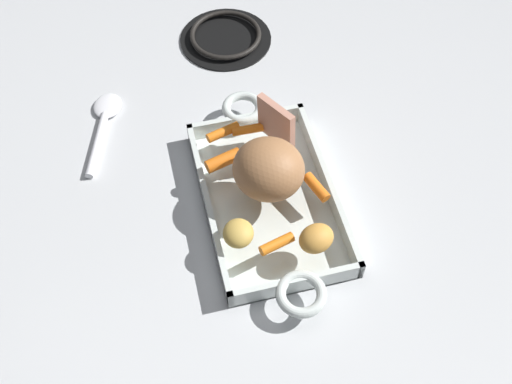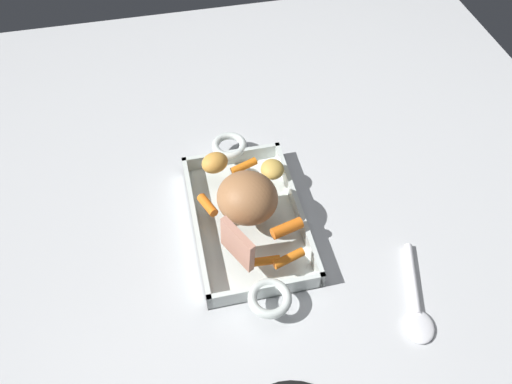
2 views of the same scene
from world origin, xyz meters
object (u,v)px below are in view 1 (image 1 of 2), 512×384
object	(u,v)px
baby_carrot_southwest	(223,160)
potato_golden_small	(238,233)
roasting_dish	(269,198)
baby_carrot_northwest	(316,187)
roast_slice_thick	(276,123)
serving_spoon	(103,122)
potato_halved	(316,238)
pork_roast	(266,170)
baby_carrot_center_right	(223,132)
baby_carrot_southeast	(248,129)
stove_burner_rear	(226,37)
baby_carrot_short	(277,244)

from	to	relation	value
baby_carrot_southwest	potato_golden_small	distance (m)	0.15
roasting_dish	baby_carrot_northwest	world-z (taller)	baby_carrot_northwest
roast_slice_thick	serving_spoon	world-z (taller)	roast_slice_thick
roast_slice_thick	baby_carrot_southwest	distance (m)	0.11
baby_carrot_southwest	serving_spoon	world-z (taller)	baby_carrot_southwest
roasting_dish	potato_halved	world-z (taller)	potato_halved
pork_roast	baby_carrot_center_right	size ratio (longest dim) A/B	1.95
baby_carrot_southeast	roast_slice_thick	bearing A→B (deg)	61.39
roast_slice_thick	potato_halved	bearing A→B (deg)	1.19
roast_slice_thick	potato_halved	distance (m)	0.23
potato_halved	potato_golden_small	distance (m)	0.12
baby_carrot_southwest	roasting_dish	bearing A→B (deg)	43.23
baby_carrot_northwest	baby_carrot_center_right	distance (m)	0.20
stove_burner_rear	potato_halved	bearing A→B (deg)	2.85
baby_carrot_southwest	potato_halved	size ratio (longest dim) A/B	1.08
baby_carrot_southwest	potato_golden_small	bearing A→B (deg)	-2.98
pork_roast	potato_golden_small	xyz separation A→B (m)	(0.09, -0.07, -0.03)
roasting_dish	pork_roast	world-z (taller)	pork_roast
baby_carrot_short	baby_carrot_southeast	distance (m)	0.24
baby_carrot_short	stove_burner_rear	xyz separation A→B (m)	(-0.55, 0.03, -0.05)
baby_carrot_short	roast_slice_thick	bearing A→B (deg)	165.53
roasting_dish	baby_carrot_northwest	distance (m)	0.09
roast_slice_thick	baby_carrot_southwest	size ratio (longest dim) A/B	1.31
baby_carrot_short	baby_carrot_center_right	world-z (taller)	baby_carrot_short
potato_halved	stove_burner_rear	world-z (taller)	potato_halved
potato_halved	serving_spoon	xyz separation A→B (m)	(-0.38, -0.31, -0.06)
pork_roast	serving_spoon	size ratio (longest dim) A/B	0.58
potato_halved	roasting_dish	bearing A→B (deg)	-160.52
stove_burner_rear	baby_carrot_center_right	bearing A→B (deg)	-12.72
baby_carrot_southwest	roast_slice_thick	bearing A→B (deg)	109.05
roast_slice_thick	stove_burner_rear	distance (m)	0.34
roast_slice_thick	baby_carrot_northwest	xyz separation A→B (m)	(0.13, 0.04, -0.03)
potato_golden_small	baby_carrot_center_right	bearing A→B (deg)	174.40
baby_carrot_northwest	potato_golden_small	world-z (taller)	potato_golden_small
roasting_dish	baby_carrot_southeast	bearing A→B (deg)	-177.06
baby_carrot_center_right	stove_burner_rear	distance (m)	0.31
baby_carrot_short	serving_spoon	bearing A→B (deg)	-145.95
pork_roast	baby_carrot_southeast	xyz separation A→B (m)	(-0.12, -0.00, -0.04)
baby_carrot_northwest	potato_halved	world-z (taller)	potato_halved
serving_spoon	potato_golden_small	bearing A→B (deg)	-133.42
baby_carrot_northwest	baby_carrot_center_right	size ratio (longest dim) A/B	0.89
pork_roast	roast_slice_thick	size ratio (longest dim) A/B	1.45
stove_burner_rear	potato_golden_small	bearing A→B (deg)	-9.76
baby_carrot_southeast	stove_burner_rear	distance (m)	0.31
baby_carrot_northwest	baby_carrot_southwest	world-z (taller)	baby_carrot_southwest
baby_carrot_southeast	stove_burner_rear	size ratio (longest dim) A/B	0.29
baby_carrot_short	potato_golden_small	bearing A→B (deg)	-117.50
pork_roast	potato_golden_small	size ratio (longest dim) A/B	2.28
baby_carrot_southeast	potato_halved	distance (m)	0.26
baby_carrot_center_right	baby_carrot_southeast	bearing A→B (deg)	84.71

